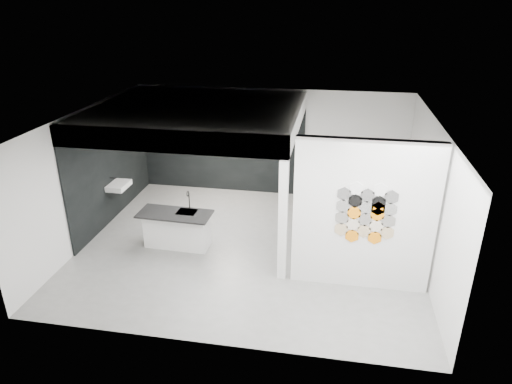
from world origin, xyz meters
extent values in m
cube|color=slate|center=(0.00, 0.00, -0.01)|extent=(7.00, 6.00, 0.01)
cube|color=silver|center=(2.23, -1.00, 1.40)|extent=(2.45, 0.15, 2.80)
cube|color=black|center=(-1.30, 2.97, 1.18)|extent=(4.40, 0.04, 2.35)
cube|color=black|center=(-3.47, 1.00, 1.18)|extent=(0.04, 4.00, 2.35)
cube|color=silver|center=(-1.30, 1.00, 2.55)|extent=(4.40, 4.00, 0.40)
cube|color=silver|center=(0.82, -1.00, 1.18)|extent=(0.16, 0.16, 2.35)
cube|color=silver|center=(-1.30, -0.92, 2.55)|extent=(4.40, 0.16, 0.40)
cube|color=silver|center=(-3.24, 0.80, 0.85)|extent=(0.40, 0.60, 0.12)
cube|color=black|center=(-1.20, 2.87, 1.30)|extent=(3.00, 0.15, 0.04)
cube|color=silver|center=(-1.50, -0.21, 0.38)|extent=(1.36, 0.54, 0.77)
cube|color=black|center=(-1.50, -0.28, 0.78)|extent=(1.54, 0.73, 0.04)
cube|color=black|center=(-1.28, -0.17, 0.80)|extent=(0.41, 0.35, 0.01)
cylinder|color=black|center=(-1.27, 0.01, 0.98)|extent=(0.02, 0.02, 0.36)
torus|color=black|center=(-1.27, -0.05, 1.16)|extent=(0.02, 0.13, 0.12)
cylinder|color=black|center=(-2.50, 2.87, 1.41)|extent=(0.26, 0.26, 0.18)
ellipsoid|color=black|center=(0.05, 2.87, 1.40)|extent=(0.20, 0.20, 0.16)
cylinder|color=gray|center=(0.15, 2.87, 1.37)|extent=(0.13, 0.13, 0.09)
cylinder|color=gray|center=(0.15, 2.87, 1.40)|extent=(0.13, 0.13, 0.16)
cylinder|color=black|center=(-1.38, 2.87, 1.40)|extent=(0.06, 0.06, 0.15)
cylinder|color=black|center=(-2.01, 2.87, 1.37)|extent=(0.10, 0.10, 0.10)
cylinder|color=tan|center=(1.86, -1.09, 1.16)|extent=(0.26, 0.02, 0.26)
cylinder|color=#66635E|center=(1.86, -1.09, 1.39)|extent=(0.26, 0.02, 0.26)
cylinder|color=silver|center=(1.86, -1.09, 1.61)|extent=(0.26, 0.02, 0.26)
cylinder|color=black|center=(1.86, -1.09, 1.84)|extent=(0.26, 0.02, 0.26)
cylinder|color=orange|center=(2.06, -1.09, 1.05)|extent=(0.26, 0.02, 0.26)
cylinder|color=beige|center=(2.06, -1.09, 1.27)|extent=(0.26, 0.02, 0.26)
cylinder|color=orange|center=(2.06, -1.09, 1.50)|extent=(0.26, 0.02, 0.26)
cylinder|color=black|center=(2.06, -1.09, 1.73)|extent=(0.26, 0.02, 0.26)
cylinder|color=white|center=(2.06, -1.09, 1.95)|extent=(0.26, 0.02, 0.26)
cylinder|color=tan|center=(2.25, -1.09, 1.16)|extent=(0.26, 0.02, 0.26)
cylinder|color=#66635E|center=(2.25, -1.09, 1.39)|extent=(0.26, 0.02, 0.26)
cylinder|color=silver|center=(2.25, -1.09, 1.61)|extent=(0.26, 0.02, 0.26)
cylinder|color=black|center=(2.25, -1.09, 1.84)|extent=(0.26, 0.02, 0.26)
cylinder|color=orange|center=(2.44, -1.09, 1.05)|extent=(0.26, 0.02, 0.26)
cylinder|color=beige|center=(2.44, -1.09, 1.27)|extent=(0.26, 0.02, 0.26)
cylinder|color=orange|center=(2.44, -1.09, 1.50)|extent=(0.26, 0.02, 0.26)
cylinder|color=black|center=(2.44, -1.09, 1.73)|extent=(0.26, 0.02, 0.26)
cylinder|color=white|center=(2.44, -1.09, 1.95)|extent=(0.26, 0.02, 0.26)
cylinder|color=tan|center=(2.64, -1.09, 1.16)|extent=(0.26, 0.02, 0.26)
cylinder|color=#66635E|center=(2.64, -1.09, 1.39)|extent=(0.26, 0.02, 0.26)
cylinder|color=silver|center=(2.64, -1.09, 1.61)|extent=(0.26, 0.02, 0.26)
cylinder|color=black|center=(2.64, -1.09, 1.84)|extent=(0.26, 0.02, 0.26)
cylinder|color=orange|center=(2.44, -1.09, 1.61)|extent=(0.26, 0.02, 0.26)
camera|label=1|loc=(1.61, -8.31, 4.94)|focal=32.00mm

